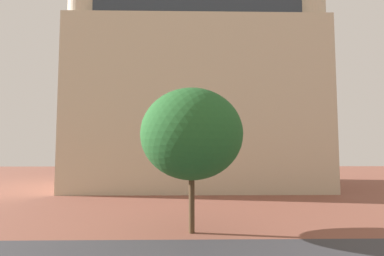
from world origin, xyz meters
The scene contains 3 objects.
ground_plane centered at (0.00, 10.00, 0.00)m, with size 120.00×120.00×0.00m, color brown.
landmark_building centered at (0.89, 31.36, 9.85)m, with size 24.11×14.81×32.06m.
tree_curb_far centered at (-0.29, 12.93, 4.49)m, with size 4.73×4.73×6.62m.
Camera 1 is at (-0.54, -0.85, 3.72)m, focal length 27.85 mm.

